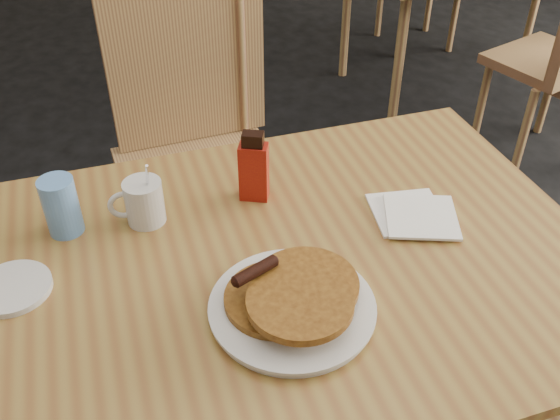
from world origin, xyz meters
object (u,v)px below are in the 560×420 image
object	(u,v)px
chair_main_far	(196,126)
coffee_mug	(143,201)
pancake_plate	(293,302)
main_table	(262,279)
blue_tumbler	(61,206)
syrup_bottle	(254,169)

from	to	relation	value
chair_main_far	coffee_mug	distance (m)	0.63
pancake_plate	coffee_mug	world-z (taller)	coffee_mug
main_table	chair_main_far	world-z (taller)	chair_main_far
chair_main_far	blue_tumbler	size ratio (longest dim) A/B	8.52
chair_main_far	coffee_mug	size ratio (longest dim) A/B	7.08
chair_main_far	pancake_plate	size ratio (longest dim) A/B	3.58
pancake_plate	blue_tumbler	world-z (taller)	blue_tumbler
chair_main_far	coffee_mug	bearing A→B (deg)	-113.36
pancake_plate	main_table	bearing A→B (deg)	100.81
coffee_mug	blue_tumbler	size ratio (longest dim) A/B	1.20
main_table	blue_tumbler	xyz separation A→B (m)	(-0.36, 0.19, 0.10)
blue_tumbler	pancake_plate	bearing A→B (deg)	-40.30
pancake_plate	syrup_bottle	size ratio (longest dim) A/B	1.83
coffee_mug	blue_tumbler	xyz separation A→B (m)	(-0.16, 0.01, 0.01)
coffee_mug	syrup_bottle	xyz separation A→B (m)	(0.23, 0.02, 0.02)
syrup_bottle	coffee_mug	bearing A→B (deg)	-152.88
main_table	blue_tumbler	world-z (taller)	blue_tumbler
syrup_bottle	blue_tumbler	world-z (taller)	syrup_bottle
blue_tumbler	coffee_mug	bearing A→B (deg)	-2.29
main_table	chair_main_far	bearing A→B (deg)	92.09
pancake_plate	syrup_bottle	world-z (taller)	syrup_bottle
main_table	syrup_bottle	size ratio (longest dim) A/B	8.85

